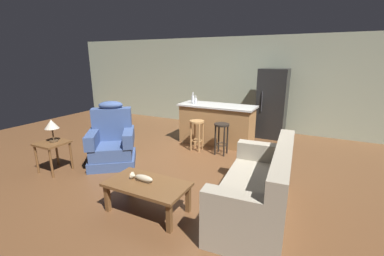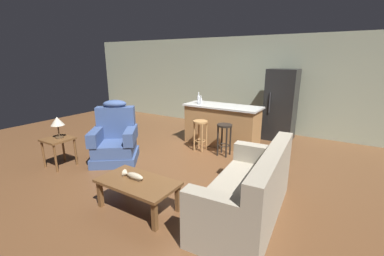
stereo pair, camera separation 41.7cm
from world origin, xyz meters
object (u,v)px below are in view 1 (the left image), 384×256
Objects in this scene: end_table at (53,147)px; table_lamp at (52,125)px; recliner_near_lamp at (112,142)px; bottle_tall_green at (196,101)px; couch at (259,190)px; kitchen_island at (217,124)px; refrigerator at (272,103)px; fish_figurine at (142,178)px; bar_stool_right at (222,133)px; bottle_short_amber at (193,99)px; bar_stool_left at (197,130)px; coffee_table at (147,187)px.

table_lamp is (0.02, 0.03, 0.41)m from end_table.
bottle_tall_green is (0.91, 1.85, 0.61)m from recliner_near_lamp.
kitchen_island is (-1.58, 2.45, 0.14)m from couch.
recliner_near_lamp is 4.07m from refrigerator.
bottle_tall_green is (1.55, 2.61, 0.16)m from table_lamp.
recliner_near_lamp is 0.68× the size of refrigerator.
bar_stool_right is (0.22, 2.45, 0.01)m from fish_figurine.
couch is at bearing -56.20° from bar_stool_right.
recliner_near_lamp is 2.14× the size of end_table.
end_table is 2.09× the size of bottle_short_amber.
kitchen_island reaches higher than bar_stool_right.
bar_stool_left is 0.89m from bottle_short_amber.
bottle_tall_green reaches higher than bar_stool_right.
table_lamp reaches higher than end_table.
fish_figurine is 2.46m from bar_stool_right.
bottle_short_amber is at bearing 105.61° from coffee_table.
end_table is 3.26m from bar_stool_right.
bottle_tall_green is at bearing -158.31° from kitchen_island.
recliner_near_lamp reaches higher than coffee_table.
fish_figurine is 0.28× the size of recliner_near_lamp.
table_lamp reaches higher than bar_stool_left.
couch reaches higher than bar_stool_right.
table_lamp reaches higher than bar_stool_right.
coffee_table is at bearing -7.64° from table_lamp.
table_lamp is at bearing -117.54° from bottle_short_amber.
bottle_short_amber reaches higher than recliner_near_lamp.
bottle_short_amber is (-2.19, 2.38, 0.71)m from couch.
bar_stool_right is at bearing -60.22° from kitchen_island.
refrigerator is (3.09, 4.03, 0.42)m from end_table.
bottle_tall_green is at bearing 152.03° from bar_stool_right.
bottle_short_amber reaches higher than bar_stool_right.
end_table is at bearing -120.80° from bottle_tall_green.
end_table is 3.49m from kitchen_island.
refrigerator is 6.58× the size of bottle_short_amber.
recliner_near_lamp is at bearing -116.23° from bottle_tall_green.
bottle_short_amber reaches higher than bar_stool_left.
refrigerator reaches higher than bottle_tall_green.
refrigerator reaches higher than kitchen_island.
coffee_table is 0.56× the size of couch.
kitchen_island is 2.65× the size of bar_stool_left.
bottle_short_amber reaches higher than fish_figurine.
recliner_near_lamp is 1.82m from bar_stool_left.
recliner_near_lamp reaches higher than bar_stool_right.
bar_stool_left is at bearing 103.24° from recliner_near_lamp.
end_table reaches higher than coffee_table.
table_lamp is at bearing 56.96° from end_table.
coffee_table is at bearing -6.86° from end_table.
couch is 3.66m from table_lamp.
recliner_near_lamp is 2.93× the size of table_lamp.
table_lamp is (-0.64, -0.76, 0.45)m from recliner_near_lamp.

